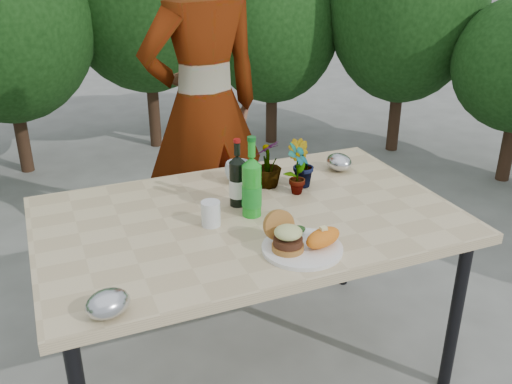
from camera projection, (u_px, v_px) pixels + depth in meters
name	position (u px, v px, depth m)	size (l,w,h in m)	color
ground	(249.00, 366.00, 2.52)	(80.00, 80.00, 0.00)	slate
patio_table	(248.00, 228.00, 2.23)	(1.60, 1.00, 0.75)	#CBB587
shrub_hedge	(151.00, 27.00, 3.59)	(6.84, 5.12, 2.49)	#382316
dinner_plate	(302.00, 248.00, 1.96)	(0.28, 0.28, 0.01)	white
burger_stack	(286.00, 235.00, 1.93)	(0.11, 0.16, 0.11)	#B7722D
sweet_potato	(323.00, 238.00, 1.95)	(0.15, 0.08, 0.06)	orange
grilled_veg	(295.00, 231.00, 2.03)	(0.08, 0.05, 0.03)	olive
wine_bottle	(238.00, 181.00, 2.25)	(0.07, 0.07, 0.28)	black
sparkling_water	(252.00, 187.00, 2.16)	(0.08, 0.08, 0.32)	#1B9721
plastic_cup	(211.00, 214.00, 2.11)	(0.07, 0.07, 0.10)	silver
seedling_left	(297.00, 169.00, 2.34)	(0.12, 0.08, 0.22)	#266121
seedling_mid	(301.00, 164.00, 2.42)	(0.11, 0.09, 0.20)	#2C5E20
seedling_right	(268.00, 164.00, 2.42)	(0.11, 0.11, 0.20)	#29541C
blue_bowl	(238.00, 172.00, 2.48)	(0.12, 0.12, 0.09)	silver
foil_packet_left	(108.00, 304.00, 1.61)	(0.13, 0.11, 0.08)	silver
foil_packet_right	(339.00, 162.00, 2.61)	(0.13, 0.11, 0.08)	silver
person	(204.00, 109.00, 2.92)	(0.67, 0.44, 1.85)	#9A644D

